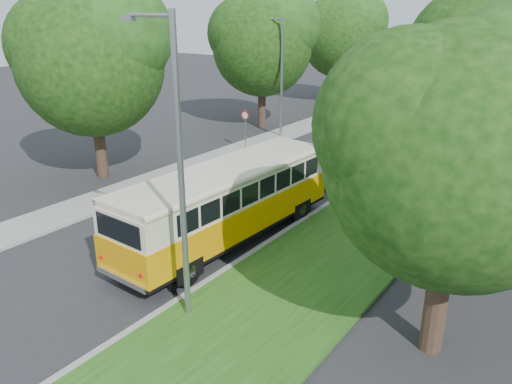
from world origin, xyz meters
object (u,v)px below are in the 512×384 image
Objects in this scene: car_grey at (414,120)px; lamppost_far at (280,73)px; car_silver at (348,172)px; vintage_bus at (228,205)px; lamppost_near at (178,165)px; car_blue at (399,134)px; car_white at (364,144)px.

lamppost_far is at bearing -123.70° from car_grey.
vintage_bus is at bearing -96.63° from car_silver.
lamppost_far is at bearing 141.56° from car_silver.
lamppost_near is at bearing -64.29° from lamppost_far.
car_blue is at bearing 18.66° from lamppost_far.
lamppost_far reaches higher than car_grey.
lamppost_far is 10.07m from car_grey.
car_blue reaches higher than car_silver.
car_silver is (-1.21, 12.67, -3.76)m from lamppost_near.
lamppost_near reaches higher than car_white.
lamppost_near is 0.83× the size of vintage_bus.
car_blue is at bearing 94.84° from lamppost_near.
vintage_bus is (-1.98, 4.39, -2.94)m from lamppost_near.
car_silver is (7.70, -5.83, -3.50)m from lamppost_far.
vintage_bus reaches higher than car_blue.
car_silver is (0.77, 8.29, -0.81)m from vintage_bus.
vintage_bus is (6.93, -14.11, -2.69)m from lamppost_far.
vintage_bus reaches higher than car_grey.
car_grey is at bearing 92.38° from car_white.
lamppost_near is 21.30m from car_blue.
car_silver is at bearing -68.36° from car_white.
lamppost_far is 10.27m from car_silver.
car_blue is (0.99, 2.90, 0.12)m from car_white.
lamppost_far is 0.78× the size of vintage_bus.
car_white is (-1.55, 5.34, 0.01)m from car_silver.
car_grey reaches higher than car_white.
car_silver is at bearing -105.34° from car_blue.
vintage_bus is at bearing -81.30° from car_white.
lamppost_far is (-8.91, 18.50, -0.25)m from lamppost_near.
vintage_bus is 2.56× the size of car_white.
car_grey is (-1.17, 12.70, 0.13)m from car_silver.
lamppost_near is 20.53m from lamppost_far.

